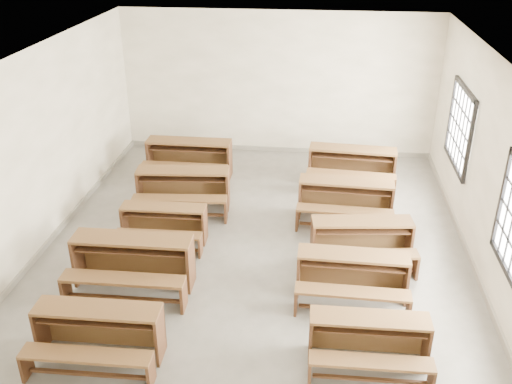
# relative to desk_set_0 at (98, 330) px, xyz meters

# --- Properties ---
(room) EXTENTS (8.50, 8.50, 3.20)m
(room) POSITION_rel_desk_set_0_xyz_m (1.73, 2.87, 1.73)
(room) COLOR slate
(room) RESTS_ON ground
(desk_set_0) EXTENTS (1.58, 0.84, 0.71)m
(desk_set_0) POSITION_rel_desk_set_0_xyz_m (0.00, 0.00, 0.00)
(desk_set_0) COLOR brown
(desk_set_0) RESTS_ON ground
(desk_set_1) EXTENTS (1.77, 0.94, 0.79)m
(desk_set_1) POSITION_rel_desk_set_0_xyz_m (-0.04, 1.53, 0.05)
(desk_set_1) COLOR brown
(desk_set_1) RESTS_ON ground
(desk_set_2) EXTENTS (1.44, 0.77, 0.64)m
(desk_set_2) POSITION_rel_desk_set_0_xyz_m (0.07, 2.83, -0.04)
(desk_set_2) COLOR brown
(desk_set_2) RESTS_ON ground
(desk_set_3) EXTENTS (1.78, 1.03, 0.77)m
(desk_set_3) POSITION_rel_desk_set_0_xyz_m (0.13, 4.06, 0.04)
(desk_set_3) COLOR brown
(desk_set_3) RESTS_ON ground
(desk_set_4) EXTENTS (1.76, 0.92, 0.79)m
(desk_set_4) POSITION_rel_desk_set_0_xyz_m (-0.08, 5.47, 0.05)
(desk_set_4) COLOR brown
(desk_set_4) RESTS_ON ground
(desk_set_5) EXTENTS (1.47, 0.78, 0.65)m
(desk_set_5) POSITION_rel_desk_set_0_xyz_m (3.33, 0.27, -0.03)
(desk_set_5) COLOR brown
(desk_set_5) RESTS_ON ground
(desk_set_6) EXTENTS (1.59, 0.85, 0.71)m
(desk_set_6) POSITION_rel_desk_set_0_xyz_m (3.17, 1.60, 0.00)
(desk_set_6) COLOR brown
(desk_set_6) RESTS_ON ground
(desk_set_7) EXTENTS (1.67, 1.00, 0.71)m
(desk_set_7) POSITION_rel_desk_set_0_xyz_m (3.35, 2.59, 0.00)
(desk_set_7) COLOR brown
(desk_set_7) RESTS_ON ground
(desk_set_8) EXTENTS (1.71, 0.94, 0.75)m
(desk_set_8) POSITION_rel_desk_set_0_xyz_m (3.13, 3.95, 0.03)
(desk_set_8) COLOR brown
(desk_set_8) RESTS_ON ground
(desk_set_9) EXTENTS (1.80, 1.02, 0.78)m
(desk_set_9) POSITION_rel_desk_set_0_xyz_m (3.29, 5.45, 0.04)
(desk_set_9) COLOR brown
(desk_set_9) RESTS_ON ground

